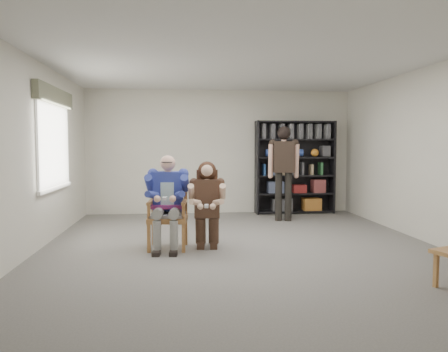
{
  "coord_description": "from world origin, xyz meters",
  "views": [
    {
      "loc": [
        -0.92,
        -6.43,
        1.54
      ],
      "look_at": [
        -0.2,
        0.6,
        1.05
      ],
      "focal_mm": 35.0,
      "sensor_mm": 36.0,
      "label": 1
    }
  ],
  "objects_px": {
    "kneeling_woman": "(207,206)",
    "bookshelf": "(295,167)",
    "seated_man": "(168,202)",
    "armchair": "(168,213)",
    "standing_man": "(284,174)"
  },
  "relations": [
    {
      "from": "seated_man",
      "to": "armchair",
      "type": "bearing_deg",
      "value": 0.0
    },
    {
      "from": "bookshelf",
      "to": "standing_man",
      "type": "height_order",
      "value": "bookshelf"
    },
    {
      "from": "seated_man",
      "to": "bookshelf",
      "type": "height_order",
      "value": "bookshelf"
    },
    {
      "from": "seated_man",
      "to": "kneeling_woman",
      "type": "distance_m",
      "value": 0.6
    },
    {
      "from": "armchair",
      "to": "kneeling_woman",
      "type": "xyz_separation_m",
      "value": [
        0.58,
        -0.12,
        0.1
      ]
    },
    {
      "from": "seated_man",
      "to": "standing_man",
      "type": "bearing_deg",
      "value": 48.72
    },
    {
      "from": "armchair",
      "to": "seated_man",
      "type": "bearing_deg",
      "value": 0.0
    },
    {
      "from": "seated_man",
      "to": "standing_man",
      "type": "relative_size",
      "value": 0.74
    },
    {
      "from": "armchair",
      "to": "bookshelf",
      "type": "bearing_deg",
      "value": 53.74
    },
    {
      "from": "kneeling_woman",
      "to": "seated_man",
      "type": "bearing_deg",
      "value": 173.15
    },
    {
      "from": "armchair",
      "to": "standing_man",
      "type": "bearing_deg",
      "value": 48.72
    },
    {
      "from": "kneeling_woman",
      "to": "bookshelf",
      "type": "height_order",
      "value": "bookshelf"
    },
    {
      "from": "standing_man",
      "to": "kneeling_woman",
      "type": "bearing_deg",
      "value": -118.35
    },
    {
      "from": "kneeling_woman",
      "to": "bookshelf",
      "type": "distance_m",
      "value": 4.02
    },
    {
      "from": "kneeling_woman",
      "to": "bookshelf",
      "type": "relative_size",
      "value": 0.62
    }
  ]
}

